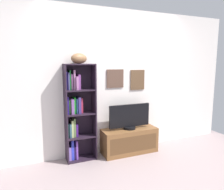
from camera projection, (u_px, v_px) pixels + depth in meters
ground at (147, 182)px, 2.84m from camera, size 5.20×5.20×0.04m
back_wall at (115, 82)px, 3.68m from camera, size 4.80×0.08×2.52m
bookshelf at (77, 113)px, 3.36m from camera, size 0.49×0.25×1.58m
football at (79, 59)px, 3.22m from camera, size 0.32×0.26×0.16m
tv_stand at (129, 140)px, 3.71m from camera, size 0.99×0.38×0.44m
television at (130, 117)px, 3.64m from camera, size 0.76×0.22×0.44m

